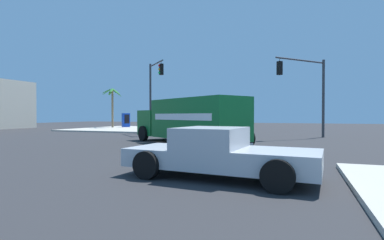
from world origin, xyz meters
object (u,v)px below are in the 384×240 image
traffic_light_primary (309,85)px  pickup_silver (218,151)px  traffic_light_secondary (154,87)px  sedan_white (209,125)px  palm_tree_far (112,100)px  vending_machine_red (126,120)px  delivery_truck (190,120)px

traffic_light_primary → pickup_silver: bearing=170.6°
traffic_light_secondary → pickup_silver: bearing=-147.1°
traffic_light_primary → sedan_white: 12.55m
traffic_light_primary → traffic_light_secondary: bearing=88.0°
pickup_silver → palm_tree_far: size_ratio=1.05×
traffic_light_primary → palm_tree_far: (8.47, 23.57, -0.30)m
traffic_light_primary → sedan_white: size_ratio=1.39×
vending_machine_red → palm_tree_far: palm_tree_far is taller
delivery_truck → palm_tree_far: bearing=46.7°
delivery_truck → traffic_light_secondary: size_ratio=1.32×
pickup_silver → vending_machine_red: 32.92m
traffic_light_primary → palm_tree_far: traffic_light_primary is taller
traffic_light_secondary → palm_tree_far: size_ratio=1.27×
pickup_silver → vending_machine_red: bearing=37.4°
vending_machine_red → sedan_white: bearing=-104.4°
traffic_light_primary → traffic_light_secondary: 13.33m
traffic_light_primary → vending_machine_red: traffic_light_primary is taller
delivery_truck → palm_tree_far: palm_tree_far is taller
traffic_light_secondary → sedan_white: bearing=-27.7°
pickup_silver → vending_machine_red: (26.17, 19.97, 0.34)m
sedan_white → vending_machine_red: (3.26, 12.70, 0.44)m
palm_tree_far → vending_machine_red: bearing=-29.1°
traffic_light_primary → vending_machine_red: bearing=65.8°
delivery_truck → traffic_light_primary: size_ratio=1.42×
delivery_truck → sedan_white: bearing=12.4°
sedan_white → traffic_light_secondary: bearing=152.3°
sedan_white → vending_machine_red: bearing=75.6°
delivery_truck → sedan_white: 14.62m
delivery_truck → vending_machine_red: (17.52, 15.84, -0.36)m
traffic_light_primary → traffic_light_secondary: (0.45, 13.31, 0.34)m
delivery_truck → traffic_light_secondary: bearing=39.9°
pickup_silver → sedan_white: pickup_silver is taller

